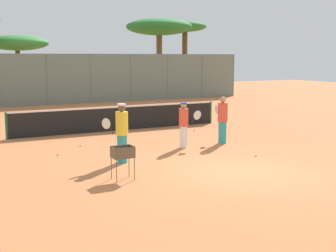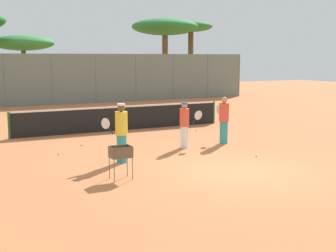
{
  "view_description": "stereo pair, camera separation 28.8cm",
  "coord_description": "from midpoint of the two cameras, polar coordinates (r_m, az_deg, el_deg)",
  "views": [
    {
      "loc": [
        -7.89,
        -10.33,
        3.21
      ],
      "look_at": [
        -0.74,
        2.82,
        1.0
      ],
      "focal_mm": 50.0,
      "sensor_mm": 36.0,
      "label": 1
    },
    {
      "loc": [
        -7.64,
        -10.46,
        3.21
      ],
      "look_at": [
        -0.74,
        2.82,
        1.0
      ],
      "focal_mm": 50.0,
      "sensor_mm": 36.0,
      "label": 2
    }
  ],
  "objects": [
    {
      "name": "tennis_ball_2",
      "position": [
        17.33,
        -11.08,
        -2.32
      ],
      "size": [
        0.07,
        0.07,
        0.07
      ],
      "primitive_type": "sphere",
      "color": "#D1E54C",
      "rests_on": "ground_plane"
    },
    {
      "name": "tennis_net",
      "position": [
        20.72,
        -6.3,
        1.0
      ],
      "size": [
        9.7,
        0.1,
        1.07
      ],
      "color": "#26592D",
      "rests_on": "ground_plane"
    },
    {
      "name": "player_red_cap",
      "position": [
        16.64,
        1.45,
        0.23
      ],
      "size": [
        0.88,
        0.34,
        1.63
      ],
      "rotation": [
        0.0,
        0.0,
        6.09
      ],
      "color": "white",
      "rests_on": "ground_plane"
    },
    {
      "name": "player_yellow_shirt",
      "position": [
        17.56,
        6.19,
        0.8
      ],
      "size": [
        0.36,
        0.92,
        1.75
      ],
      "rotation": [
        0.0,
        0.0,
        1.41
      ],
      "color": "teal",
      "rests_on": "ground_plane"
    },
    {
      "name": "tennis_ball_0",
      "position": [
        20.51,
        2.82,
        -0.52
      ],
      "size": [
        0.07,
        0.07,
        0.07
      ],
      "primitive_type": "sphere",
      "color": "#D1E54C",
      "rests_on": "ground_plane"
    },
    {
      "name": "tennis_ball_3",
      "position": [
        15.5,
        10.16,
        -3.56
      ],
      "size": [
        0.07,
        0.07,
        0.07
      ],
      "primitive_type": "sphere",
      "color": "#D1E54C",
      "rests_on": "ground_plane"
    },
    {
      "name": "parked_car",
      "position": [
        36.88,
        -8.69,
        4.34
      ],
      "size": [
        4.2,
        1.7,
        1.6
      ],
      "color": "#B2B7BC",
      "rests_on": "ground_plane"
    },
    {
      "name": "back_fence",
      "position": [
        32.59,
        -14.8,
        5.5
      ],
      "size": [
        30.97,
        0.08,
        3.44
      ],
      "color": "slate",
      "rests_on": "ground_plane"
    },
    {
      "name": "player_white_outfit",
      "position": [
        14.31,
        -6.24,
        -0.77
      ],
      "size": [
        0.93,
        0.38,
        1.82
      ],
      "rotation": [
        0.0,
        0.0,
        3.32
      ],
      "color": "teal",
      "rests_on": "ground_plane"
    },
    {
      "name": "tree_2",
      "position": [
        42.92,
        1.87,
        11.71
      ],
      "size": [
        3.88,
        3.88,
        6.43
      ],
      "color": "brown",
      "rests_on": "ground_plane"
    },
    {
      "name": "ground_plane",
      "position": [
        13.37,
        8.01,
        -5.58
      ],
      "size": [
        80.0,
        80.0,
        0.0
      ],
      "primitive_type": "plane",
      "color": "#C67242"
    },
    {
      "name": "tree_4",
      "position": [
        34.59,
        -18.14,
        9.54
      ],
      "size": [
        4.29,
        4.29,
        4.73
      ],
      "color": "brown",
      "rests_on": "ground_plane"
    },
    {
      "name": "ball_cart",
      "position": [
        12.37,
        -6.25,
        -3.54
      ],
      "size": [
        0.56,
        0.41,
        0.89
      ],
      "color": "brown",
      "rests_on": "ground_plane"
    },
    {
      "name": "tree_0",
      "position": [
        40.89,
        -1.29,
        11.88
      ],
      "size": [
        5.71,
        5.71,
        6.49
      ],
      "color": "brown",
      "rests_on": "ground_plane"
    },
    {
      "name": "tennis_ball_1",
      "position": [
        15.88,
        -13.77,
        -3.38
      ],
      "size": [
        0.07,
        0.07,
        0.07
      ],
      "primitive_type": "sphere",
      "color": "#D1E54C",
      "rests_on": "ground_plane"
    }
  ]
}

